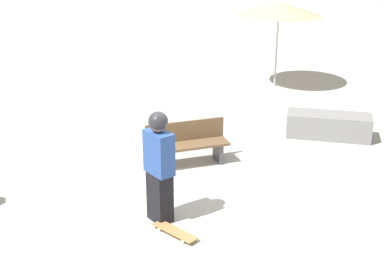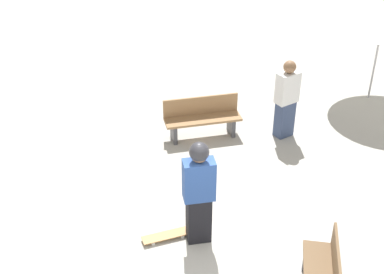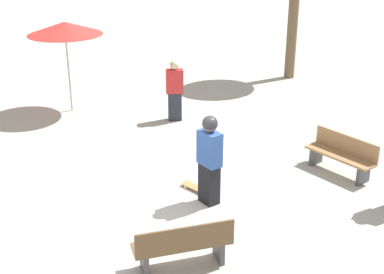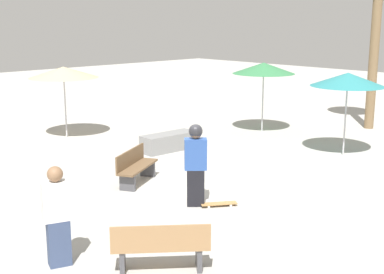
{
  "view_description": "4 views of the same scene",
  "coord_description": "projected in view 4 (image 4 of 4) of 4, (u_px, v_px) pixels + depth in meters",
  "views": [
    {
      "loc": [
        -8.28,
        -1.17,
        4.39
      ],
      "look_at": [
        -0.47,
        0.17,
        1.25
      ],
      "focal_mm": 50.0,
      "sensor_mm": 36.0,
      "label": 1
    },
    {
      "loc": [
        2.92,
        -4.64,
        5.95
      ],
      "look_at": [
        -1.54,
        1.14,
        1.45
      ],
      "focal_mm": 50.0,
      "sensor_mm": 36.0,
      "label": 2
    },
    {
      "loc": [
        8.19,
        2.11,
        5.29
      ],
      "look_at": [
        -1.22,
        0.2,
        1.27
      ],
      "focal_mm": 50.0,
      "sensor_mm": 36.0,
      "label": 3
    },
    {
      "loc": [
        -9.0,
        8.41,
        4.05
      ],
      "look_at": [
        -0.49,
        0.23,
        1.41
      ],
      "focal_mm": 50.0,
      "sensor_mm": 36.0,
      "label": 4
    }
  ],
  "objects": [
    {
      "name": "bench_near",
      "position": [
        136.0,
        167.0,
        13.29
      ],
      "size": [
        1.14,
        1.62,
        0.85
      ],
      "rotation": [
        0.0,
        0.0,
        2.06
      ],
      "color": "#47474C",
      "rests_on": "ground_plane"
    },
    {
      "name": "ground_plane",
      "position": [
        185.0,
        189.0,
        12.91
      ],
      "size": [
        60.0,
        60.0,
        0.0
      ],
      "primitive_type": "plane",
      "color": "#B2AFA8"
    },
    {
      "name": "skateboard",
      "position": [
        219.0,
        204.0,
        11.73
      ],
      "size": [
        0.6,
        0.78,
        0.07
      ],
      "rotation": [
        0.0,
        0.0,
        4.14
      ],
      "color": "#B7844C",
      "rests_on": "ground_plane"
    },
    {
      "name": "shade_umbrella_green",
      "position": [
        264.0,
        68.0,
        18.91
      ],
      "size": [
        2.22,
        2.22,
        2.5
      ],
      "color": "#B7B7BC",
      "rests_on": "ground_plane"
    },
    {
      "name": "concrete_ledge",
      "position": [
        169.0,
        142.0,
        16.62
      ],
      "size": [
        0.73,
        1.84,
        0.54
      ],
      "rotation": [
        0.0,
        0.0,
        1.52
      ],
      "color": "gray",
      "rests_on": "ground_plane"
    },
    {
      "name": "shade_umbrella_teal",
      "position": [
        348.0,
        80.0,
        15.66
      ],
      "size": [
        2.18,
        2.18,
        2.48
      ],
      "color": "#B7B7BC",
      "rests_on": "ground_plane"
    },
    {
      "name": "bench_far",
      "position": [
        161.0,
        247.0,
        8.64
      ],
      "size": [
        1.36,
        1.52,
        0.85
      ],
      "rotation": [
        0.0,
        0.0,
        4.02
      ],
      "color": "#47474C",
      "rests_on": "ground_plane"
    },
    {
      "name": "bystander_watching",
      "position": [
        57.0,
        217.0,
        8.79
      ],
      "size": [
        0.4,
        0.53,
        1.71
      ],
      "rotation": [
        0.0,
        0.0,
        4.38
      ],
      "color": "#38476B",
      "rests_on": "ground_plane"
    },
    {
      "name": "skater_main",
      "position": [
        196.0,
        162.0,
        11.6
      ],
      "size": [
        0.52,
        0.54,
        1.82
      ],
      "rotation": [
        0.0,
        0.0,
        3.98
      ],
      "color": "black",
      "rests_on": "ground_plane"
    },
    {
      "name": "shade_umbrella_tan",
      "position": [
        64.0,
        72.0,
        18.06
      ],
      "size": [
        2.34,
        2.34,
        2.43
      ],
      "color": "#B7B7BC",
      "rests_on": "ground_plane"
    }
  ]
}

